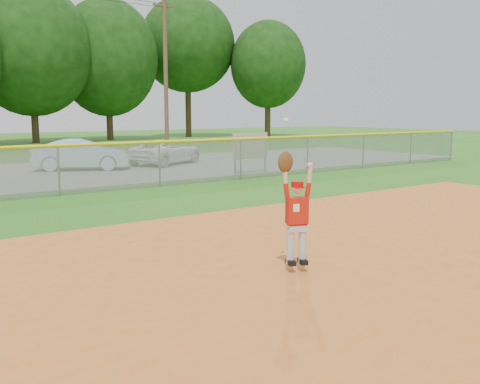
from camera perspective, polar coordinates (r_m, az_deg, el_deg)
name	(u,v)px	position (r m, az deg, el deg)	size (l,w,h in m)	color
ground	(271,282)	(8.05, 3.29, -9.56)	(120.00, 120.00, 0.00)	#276116
clay_infield	(454,355)	(6.17, 21.82, -15.81)	(24.00, 16.00, 0.04)	#B65E20
parking_strip	(12,176)	(22.59, -23.17, 1.59)	(44.00, 10.00, 0.03)	slate
car_blue	(82,155)	(23.74, -16.55, 3.85)	(1.38, 3.95, 1.30)	#9BCDE7
car_white_b	(166,152)	(25.64, -7.85, 4.27)	(1.89, 4.11, 1.14)	white
sponsor_sign	(250,147)	(21.47, 1.13, 4.83)	(1.85, 0.25, 1.65)	gray
outfield_fence	(58,167)	(16.72, -18.80, 2.58)	(40.06, 0.10, 1.55)	gray
ballplayer	(295,209)	(8.24, 5.91, -1.79)	(0.57, 0.38, 2.26)	silver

